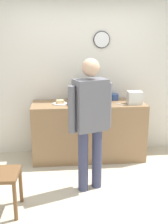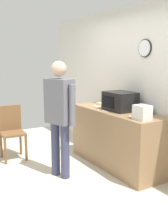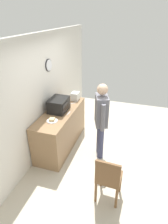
{
  "view_description": "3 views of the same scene",
  "coord_description": "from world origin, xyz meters",
  "px_view_note": "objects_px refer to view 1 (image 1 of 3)",
  "views": [
    {
      "loc": [
        -0.45,
        -3.09,
        2.0
      ],
      "look_at": [
        -0.07,
        0.79,
        0.91
      ],
      "focal_mm": 44.83,
      "sensor_mm": 36.0,
      "label": 1
    },
    {
      "loc": [
        3.45,
        -1.44,
        1.75
      ],
      "look_at": [
        -0.14,
        0.71,
        0.93
      ],
      "focal_mm": 43.52,
      "sensor_mm": 36.0,
      "label": 2
    },
    {
      "loc": [
        -3.44,
        -0.44,
        2.94
      ],
      "look_at": [
        0.05,
        0.65,
        1.0
      ],
      "focal_mm": 30.23,
      "sensor_mm": 36.0,
      "label": 3
    }
  ],
  "objects_px": {
    "spoon_utensil": "(88,106)",
    "salad_bowl": "(113,97)",
    "microwave": "(90,93)",
    "toaster": "(135,98)",
    "sandwich_plate": "(60,103)",
    "fork_utensil": "(120,104)",
    "person_standing": "(90,116)"
  },
  "relations": [
    {
      "from": "toaster",
      "to": "sandwich_plate",
      "type": "bearing_deg",
      "value": 175.13
    },
    {
      "from": "salad_bowl",
      "to": "fork_utensil",
      "type": "distance_m",
      "value": 0.37
    },
    {
      "from": "sandwich_plate",
      "to": "spoon_utensil",
      "type": "bearing_deg",
      "value": -26.0
    },
    {
      "from": "spoon_utensil",
      "to": "salad_bowl",
      "type": "bearing_deg",
      "value": 42.98
    },
    {
      "from": "salad_bowl",
      "to": "person_standing",
      "type": "relative_size",
      "value": 0.1
    },
    {
      "from": "sandwich_plate",
      "to": "fork_utensil",
      "type": "height_order",
      "value": "sandwich_plate"
    },
    {
      "from": "salad_bowl",
      "to": "fork_utensil",
      "type": "relative_size",
      "value": 1.06
    },
    {
      "from": "microwave",
      "to": "toaster",
      "type": "height_order",
      "value": "microwave"
    },
    {
      "from": "microwave",
      "to": "toaster",
      "type": "bearing_deg",
      "value": -12.81
    },
    {
      "from": "microwave",
      "to": "sandwich_plate",
      "type": "distance_m",
      "value": 0.5
    },
    {
      "from": "microwave",
      "to": "fork_utensil",
      "type": "distance_m",
      "value": 0.51
    },
    {
      "from": "sandwich_plate",
      "to": "toaster",
      "type": "xyz_separation_m",
      "value": [
        1.17,
        -0.1,
        0.08
      ]
    },
    {
      "from": "sandwich_plate",
      "to": "toaster",
      "type": "bearing_deg",
      "value": -4.87
    },
    {
      "from": "microwave",
      "to": "toaster",
      "type": "xyz_separation_m",
      "value": [
        0.69,
        -0.16,
        -0.05
      ]
    },
    {
      "from": "sandwich_plate",
      "to": "fork_utensil",
      "type": "bearing_deg",
      "value": -7.2
    },
    {
      "from": "salad_bowl",
      "to": "fork_utensil",
      "type": "xyz_separation_m",
      "value": [
        0.04,
        -0.36,
        -0.04
      ]
    },
    {
      "from": "fork_utensil",
      "to": "person_standing",
      "type": "xyz_separation_m",
      "value": [
        -0.57,
        -0.84,
        0.07
      ]
    },
    {
      "from": "fork_utensil",
      "to": "microwave",
      "type": "bearing_deg",
      "value": 159.04
    },
    {
      "from": "salad_bowl",
      "to": "spoon_utensil",
      "type": "bearing_deg",
      "value": -137.02
    },
    {
      "from": "fork_utensil",
      "to": "person_standing",
      "type": "bearing_deg",
      "value": -124.35
    },
    {
      "from": "microwave",
      "to": "fork_utensil",
      "type": "bearing_deg",
      "value": -20.96
    },
    {
      "from": "toaster",
      "to": "spoon_utensil",
      "type": "distance_m",
      "value": 0.76
    },
    {
      "from": "sandwich_plate",
      "to": "fork_utensil",
      "type": "xyz_separation_m",
      "value": [
        0.94,
        -0.12,
        -0.02
      ]
    },
    {
      "from": "sandwich_plate",
      "to": "microwave",
      "type": "bearing_deg",
      "value": 6.7
    },
    {
      "from": "microwave",
      "to": "sandwich_plate",
      "type": "bearing_deg",
      "value": -173.3
    },
    {
      "from": "sandwich_plate",
      "to": "person_standing",
      "type": "relative_size",
      "value": 0.13
    },
    {
      "from": "toaster",
      "to": "person_standing",
      "type": "height_order",
      "value": "person_standing"
    },
    {
      "from": "microwave",
      "to": "spoon_utensil",
      "type": "distance_m",
      "value": 0.3
    },
    {
      "from": "microwave",
      "to": "toaster",
      "type": "distance_m",
      "value": 0.7
    },
    {
      "from": "sandwich_plate",
      "to": "toaster",
      "type": "distance_m",
      "value": 1.17
    },
    {
      "from": "salad_bowl",
      "to": "spoon_utensil",
      "type": "xyz_separation_m",
      "value": [
        -0.48,
        -0.45,
        -0.04
      ]
    },
    {
      "from": "toaster",
      "to": "person_standing",
      "type": "relative_size",
      "value": 0.13
    }
  ]
}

